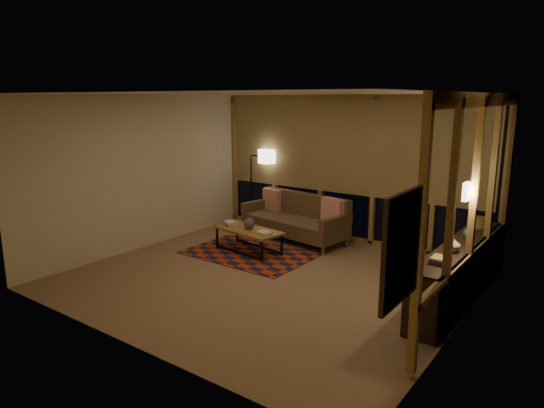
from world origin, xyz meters
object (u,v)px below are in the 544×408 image
Objects in this scene: sofa at (294,218)px; floor_lamp at (251,187)px; bookshelf at (459,271)px; coffee_table at (249,240)px.

sofa is 1.40m from floor_lamp.
floor_lamp is (-1.30, 0.34, 0.40)m from sofa.
sofa is 3.44m from bookshelf.
floor_lamp is (-1.07, 1.43, 0.61)m from coffee_table.
sofa is 0.68× the size of bookshelf.
floor_lamp is at bearing 173.82° from sofa.
floor_lamp reaches higher than coffee_table.
coffee_table is at bearing -178.23° from bookshelf.
coffee_table is (-0.22, -1.10, -0.21)m from sofa.
bookshelf is (3.52, 0.11, 0.17)m from coffee_table.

